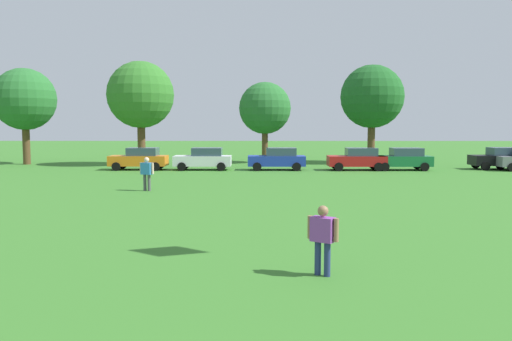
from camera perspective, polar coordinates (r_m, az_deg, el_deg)
The scene contains 13 objects.
ground_plane at distance 31.49m, azimuth -5.29°, elevation -1.16°, with size 160.00×160.00×0.00m, color #387528.
adult_bystander at distance 11.76m, azimuth 7.38°, elevation -6.98°, with size 0.66×0.53×1.60m.
bystander_midfield at distance 27.18m, azimuth -11.97°, elevation -0.04°, with size 0.78×0.50×1.74m.
parked_car_orange_0 at distance 40.13m, azimuth -12.72°, elevation 1.29°, with size 4.30×2.02×1.68m.
parked_car_white_1 at distance 39.23m, azimuth -5.78°, elevation 1.31°, with size 4.30×2.02×1.68m.
parked_car_blue_2 at distance 38.99m, azimuth 2.40°, elevation 1.31°, with size 4.30×2.02×1.68m.
parked_car_red_3 at distance 39.57m, azimuth 11.16°, elevation 1.27°, with size 4.30×2.02×1.68m.
parked_car_green_4 at distance 40.37m, azimuth 15.90°, elevation 1.25°, with size 4.30×2.02×1.68m.
parked_car_black_5 at distance 43.82m, azimuth 25.42°, elevation 1.24°, with size 4.30×2.02×1.68m.
tree_far_left at distance 48.87m, azimuth -24.18°, elevation 7.16°, with size 5.30×5.30×8.26m.
tree_left at distance 44.96m, azimuth -12.62°, elevation 8.13°, with size 5.61×5.61×8.75m.
tree_right at distance 46.47m, azimuth 0.99°, elevation 6.87°, with size 4.64×4.64×7.23m.
tree_far_right at distance 47.20m, azimuth 12.69°, elevation 7.94°, with size 5.59×5.59×8.71m.
Camera 1 is at (3.12, -1.15, 3.39)m, focal length 36.24 mm.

